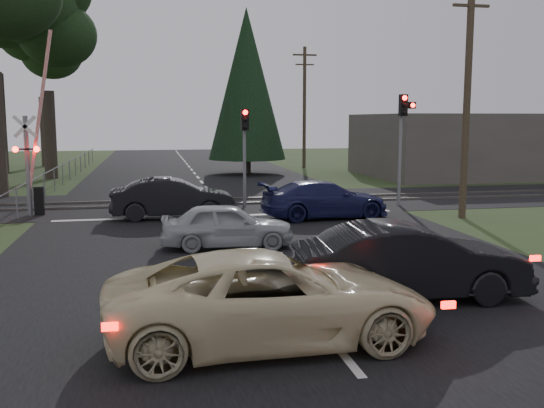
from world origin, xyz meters
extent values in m
plane|color=#2D3C1B|center=(0.00, 0.00, 0.00)|extent=(120.00, 120.00, 0.00)
cube|color=black|center=(0.00, 10.00, 0.01)|extent=(14.00, 100.00, 0.01)
cube|color=black|center=(0.00, 12.00, 0.01)|extent=(120.00, 8.00, 0.01)
cube|color=silver|center=(0.00, 8.20, 0.01)|extent=(13.00, 0.35, 0.00)
cube|color=#59544C|center=(0.00, 11.20, 0.05)|extent=(120.00, 0.12, 0.10)
cube|color=#59544C|center=(0.00, 12.80, 0.05)|extent=(120.00, 0.12, 0.10)
cylinder|color=slate|center=(-7.50, 9.80, 1.90)|extent=(0.18, 0.18, 3.80)
cube|color=white|center=(-7.50, 9.70, 3.40)|extent=(0.88, 0.03, 0.88)
cube|color=white|center=(-7.50, 9.70, 3.40)|extent=(0.88, 0.03, 0.88)
cube|color=black|center=(-7.50, 9.72, 2.55)|extent=(0.90, 0.06, 0.06)
sphere|color=#FF0C07|center=(-7.88, 9.65, 2.55)|extent=(0.22, 0.22, 0.22)
sphere|color=#FF0C07|center=(-7.12, 9.65, 2.55)|extent=(0.22, 0.22, 0.22)
cube|color=black|center=(-7.15, 9.80, 0.55)|extent=(0.35, 0.25, 1.10)
cube|color=red|center=(-6.95, 9.80, 4.00)|extent=(1.16, 0.10, 5.93)
cylinder|color=slate|center=(7.50, 9.60, 1.90)|extent=(0.14, 0.14, 3.80)
cube|color=black|center=(7.50, 9.42, 4.25)|extent=(0.32, 0.24, 0.90)
sphere|color=#FF0C07|center=(7.50, 9.29, 4.55)|extent=(0.20, 0.20, 0.20)
sphere|color=black|center=(7.50, 9.29, 4.25)|extent=(0.18, 0.18, 0.18)
sphere|color=black|center=(7.50, 9.29, 3.95)|extent=(0.18, 0.18, 0.18)
cube|color=black|center=(7.88, 9.42, 4.25)|extent=(0.28, 0.22, 0.28)
sphere|color=#FF0C07|center=(7.88, 9.30, 4.25)|extent=(0.18, 0.18, 0.18)
cylinder|color=slate|center=(1.00, 10.80, 1.60)|extent=(0.14, 0.14, 3.20)
cube|color=black|center=(1.00, 10.62, 3.65)|extent=(0.32, 0.24, 0.90)
sphere|color=#FF0C07|center=(1.00, 10.49, 3.95)|extent=(0.20, 0.20, 0.20)
sphere|color=black|center=(1.00, 10.49, 3.65)|extent=(0.18, 0.18, 0.18)
sphere|color=black|center=(1.00, 10.49, 3.35)|extent=(0.18, 0.18, 0.18)
cylinder|color=#4C3D2D|center=(8.50, 6.00, 4.50)|extent=(0.26, 0.26, 9.00)
cube|color=#4C3D2D|center=(8.50, 6.00, 7.70)|extent=(1.40, 0.10, 0.10)
cylinder|color=#4C3D2D|center=(8.50, 30.00, 4.50)|extent=(0.26, 0.26, 9.00)
cube|color=#4C3D2D|center=(8.50, 30.00, 8.40)|extent=(1.80, 0.12, 0.12)
cube|color=#4C3D2D|center=(8.50, 30.00, 7.70)|extent=(1.40, 0.10, 0.10)
cylinder|color=#4C3D2D|center=(8.50, 55.00, 4.50)|extent=(0.26, 0.26, 9.00)
cube|color=#4C3D2D|center=(8.50, 55.00, 8.40)|extent=(1.80, 0.12, 0.12)
cube|color=#4C3D2D|center=(8.50, 55.00, 7.70)|extent=(1.40, 0.10, 0.10)
cylinder|color=#473D33|center=(-9.00, 25.00, 2.70)|extent=(0.80, 0.80, 5.40)
ellipsoid|color=#1A3216|center=(-9.00, 25.00, 9.60)|extent=(6.00, 6.00, 7.20)
cylinder|color=#473D33|center=(-11.00, 36.00, 2.70)|extent=(0.80, 0.80, 5.40)
ellipsoid|color=#1A3216|center=(-11.00, 36.00, 9.60)|extent=(6.00, 6.00, 7.20)
cylinder|color=#473D33|center=(3.50, 26.00, 1.00)|extent=(0.50, 0.50, 2.00)
cone|color=black|center=(3.50, 26.00, 6.00)|extent=(5.20, 5.20, 10.00)
cube|color=#59514C|center=(18.00, 22.00, 2.00)|extent=(14.00, 10.00, 4.00)
imported|color=beige|center=(-1.00, -5.11, 0.75)|extent=(5.50, 2.69, 1.51)
imported|color=black|center=(2.27, -3.27, 0.78)|extent=(4.82, 1.97, 1.55)
imported|color=#A9ADB1|center=(-0.78, 2.46, 0.65)|extent=(3.88, 1.77, 1.29)
imported|color=#181A48|center=(3.44, 7.00, 0.69)|extent=(4.92, 2.30, 1.39)
imported|color=black|center=(-2.12, 8.09, 0.75)|extent=(4.57, 1.59, 1.50)
camera|label=1|loc=(-2.87, -14.58, 3.67)|focal=40.00mm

